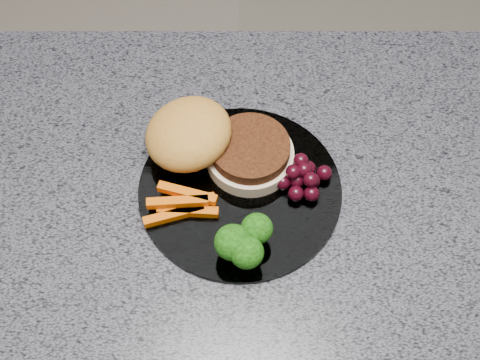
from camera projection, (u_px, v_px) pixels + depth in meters
name	position (u px, v px, depth m)	size (l,w,h in m)	color
island_cabinet	(239.00, 330.00, 1.24)	(1.20, 0.60, 0.86)	brown
countertop	(238.00, 210.00, 0.86)	(1.20, 0.60, 0.04)	#555560
plate	(240.00, 190.00, 0.85)	(0.26, 0.26, 0.01)	white
burger	(210.00, 143.00, 0.86)	(0.20, 0.14, 0.06)	beige
carrot_sticks	(182.00, 204.00, 0.83)	(0.09, 0.06, 0.02)	#CE5203
broccoli	(244.00, 242.00, 0.78)	(0.07, 0.07, 0.05)	#5A7C2D
grape_bunch	(303.00, 177.00, 0.84)	(0.07, 0.06, 0.03)	black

